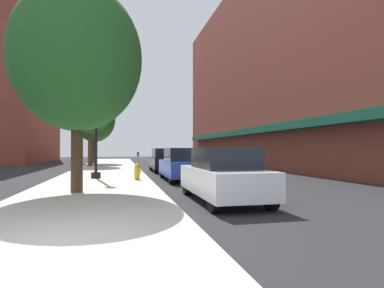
% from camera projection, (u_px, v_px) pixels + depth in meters
% --- Properties ---
extents(ground_plane, '(90.00, 90.00, 0.00)m').
position_uv_depth(ground_plane, '(162.00, 171.00, 23.18)').
color(ground_plane, '#232326').
extents(sidewalk_slab, '(4.80, 50.00, 0.12)m').
position_uv_depth(sidewalk_slab, '(107.00, 170.00, 23.25)').
color(sidewalk_slab, '#B7B2A8').
rests_on(sidewalk_slab, ground).
extents(building_right_brick, '(6.80, 40.00, 18.22)m').
position_uv_depth(building_right_brick, '(271.00, 71.00, 29.72)').
color(building_right_brick, brown).
rests_on(building_right_brick, ground).
extents(building_far_background, '(6.80, 18.00, 21.30)m').
position_uv_depth(building_far_background, '(21.00, 76.00, 38.46)').
color(building_far_background, brown).
rests_on(building_far_background, ground).
extents(lamppost, '(0.48, 0.48, 5.90)m').
position_uv_depth(lamppost, '(96.00, 118.00, 15.94)').
color(lamppost, black).
rests_on(lamppost, sidewalk_slab).
extents(fire_hydrant, '(0.33, 0.26, 0.79)m').
position_uv_depth(fire_hydrant, '(137.00, 171.00, 15.16)').
color(fire_hydrant, gold).
rests_on(fire_hydrant, sidewalk_slab).
extents(parking_meter_near, '(0.14, 0.09, 1.31)m').
position_uv_depth(parking_meter_near, '(138.00, 159.00, 19.81)').
color(parking_meter_near, slate).
rests_on(parking_meter_near, sidewalk_slab).
extents(tree_near, '(4.44, 4.44, 7.21)m').
position_uv_depth(tree_near, '(78.00, 58.00, 10.83)').
color(tree_near, '#422D1E').
rests_on(tree_near, sidewalk_slab).
extents(tree_mid, '(3.74, 3.74, 7.11)m').
position_uv_depth(tree_mid, '(90.00, 110.00, 27.56)').
color(tree_mid, '#4C3823').
rests_on(tree_mid, sidewalk_slab).
extents(tree_far, '(4.15, 4.15, 7.00)m').
position_uv_depth(tree_far, '(95.00, 119.00, 32.13)').
color(tree_far, '#422D1E').
rests_on(tree_far, sidewalk_slab).
extents(car_white, '(1.80, 4.30, 1.66)m').
position_uv_depth(car_white, '(223.00, 175.00, 9.53)').
color(car_white, black).
rests_on(car_white, ground).
extents(car_blue, '(1.80, 4.30, 1.66)m').
position_uv_depth(car_blue, '(182.00, 165.00, 15.89)').
color(car_blue, black).
rests_on(car_blue, ground).
extents(car_black, '(1.80, 4.30, 1.66)m').
position_uv_depth(car_black, '(164.00, 160.00, 22.11)').
color(car_black, black).
rests_on(car_black, ground).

